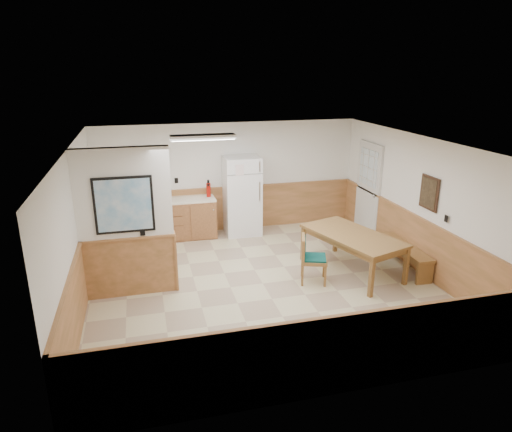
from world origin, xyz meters
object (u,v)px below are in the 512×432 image
object	(u,v)px
dining_table	(353,239)
dining_bench	(405,251)
dining_chair	(309,256)
fire_extinguisher	(209,189)
refrigerator	(242,196)
soap_bottle	(128,197)

from	to	relation	value
dining_table	dining_bench	world-z (taller)	dining_table
dining_table	dining_bench	distance (m)	1.11
dining_chair	fire_extinguisher	distance (m)	3.19
refrigerator	soap_bottle	xyz separation A→B (m)	(-2.49, 0.04, 0.13)
dining_table	refrigerator	bearing A→B (deg)	102.49
dining_bench	dining_chair	xyz separation A→B (m)	(-1.98, -0.09, 0.15)
fire_extinguisher	dining_bench	bearing A→B (deg)	-46.30
refrigerator	fire_extinguisher	bearing A→B (deg)	173.44
dining_chair	fire_extinguisher	bearing A→B (deg)	134.51
dining_table	dining_chair	xyz separation A→B (m)	(-0.92, -0.18, -0.17)
dining_bench	fire_extinguisher	world-z (taller)	fire_extinguisher
refrigerator	fire_extinguisher	xyz separation A→B (m)	(-0.74, 0.10, 0.17)
dining_chair	soap_bottle	xyz separation A→B (m)	(-3.08, 2.78, 0.53)
refrigerator	dining_table	distance (m)	2.98
fire_extinguisher	soap_bottle	size ratio (longest dim) A/B	1.55
soap_bottle	dining_bench	bearing A→B (deg)	-27.96
dining_table	dining_chair	world-z (taller)	dining_chair
dining_chair	dining_bench	bearing A→B (deg)	21.91
refrigerator	soap_bottle	world-z (taller)	refrigerator
dining_table	dining_bench	bearing A→B (deg)	-23.08
dining_chair	soap_bottle	bearing A→B (deg)	157.22
dining_bench	dining_chair	world-z (taller)	dining_chair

